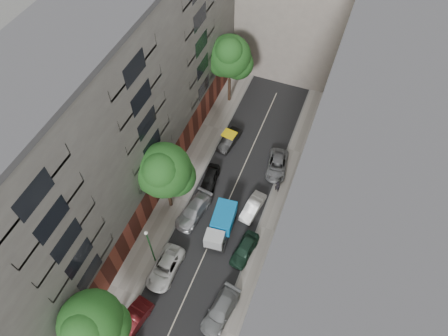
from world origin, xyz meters
The scene contains 21 objects.
ground centered at (0.00, 0.00, 0.00)m, with size 120.00×120.00×0.00m, color #4C4C49.
road_surface centered at (0.00, 0.00, 0.01)m, with size 8.00×44.00×0.02m, color black.
sidewalk_left centered at (-5.50, 0.00, 0.07)m, with size 3.00×44.00×0.15m, color gray.
sidewalk_right centered at (5.50, 0.00, 0.07)m, with size 3.00×44.00×0.15m, color gray.
building_left centered at (-11.00, 0.00, 10.00)m, with size 8.00×44.00×20.00m, color #4C4946.
building_right centered at (11.00, 0.00, 10.00)m, with size 8.00×44.00×20.00m, color tan.
tarp_truck centered at (0.58, -1.81, 1.26)m, with size 2.44×5.14×2.29m.
car_left_1 centered at (-3.32, -13.40, 0.75)m, with size 1.58×4.54×1.49m, color #4C0F11.
car_left_2 centered at (-2.80, -7.80, 0.68)m, with size 2.25×4.89×1.36m, color silver.
car_left_3 centered at (-2.80, -1.12, 0.73)m, with size 2.05×5.03×1.46m, color #B3B4B8.
car_left_4 centered at (-2.80, 3.40, 0.65)m, with size 1.54×3.82×1.30m, color black.
car_left_5 centered at (-2.80, 9.34, 0.67)m, with size 1.41×4.04×1.33m, color black.
car_right_1 centered at (3.60, -9.64, 0.70)m, with size 1.95×4.80×1.39m, color gray.
car_right_2 centered at (3.60, -3.27, 0.70)m, with size 1.65×4.09×1.39m, color #142E21.
car_right_3 centered at (2.80, 1.60, 0.64)m, with size 1.37×3.91×1.29m, color silver.
car_right_4 centered at (3.60, 7.80, 0.66)m, with size 2.17×4.72×1.31m, color slate.
tree_near centered at (-4.50, -15.49, 5.62)m, with size 5.26×4.98×8.26m.
tree_mid centered at (-5.44, -1.11, 6.22)m, with size 5.62×5.40×9.12m.
tree_far centered at (-5.32, 16.12, 6.93)m, with size 5.31×5.04×9.87m.
lamp_post centered at (-4.20, -7.30, 3.87)m, with size 0.36×0.36×5.99m.
pedestrian centered at (4.50, 4.83, 0.98)m, with size 0.61×0.40×1.66m, color black.
Camera 1 is at (7.80, -19.63, 36.84)m, focal length 32.00 mm.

